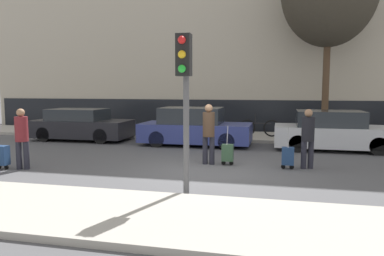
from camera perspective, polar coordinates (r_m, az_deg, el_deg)
name	(u,v)px	position (r m, az deg, el deg)	size (l,w,h in m)	color
ground_plane	(207,172)	(9.88, 2.35, -6.69)	(80.00, 80.00, 0.00)	#4C4C4F
sidewalk_near	(165,218)	(6.36, -4.18, -13.48)	(28.00, 2.50, 0.12)	#A39E93
sidewalk_far	(237,136)	(16.70, 6.86, -1.25)	(28.00, 3.00, 0.12)	#A39E93
building_facade	(246,0)	(20.77, 8.30, 18.78)	(28.00, 3.09, 13.56)	#B7AD99
parked_car_0	(81,125)	(16.44, -16.54, 0.41)	(4.10, 1.83, 1.32)	black
parked_car_1	(195,128)	(14.35, 0.40, 0.04)	(4.20, 1.81, 1.44)	navy
parked_car_2	(333,132)	(14.14, 20.66, -0.52)	(4.10, 1.81, 1.39)	#B7BABF
pedestrian_left	(22,135)	(11.02, -24.52, -1.00)	(0.34, 0.34, 1.65)	#23232D
trolley_left	(2,155)	(11.33, -26.95, -3.75)	(0.34, 0.29, 1.18)	navy
pedestrian_center	(209,130)	(10.70, 2.55, -0.35)	(0.35, 0.34, 1.73)	#23232D
trolley_center	(228,153)	(10.71, 5.44, -3.78)	(0.34, 0.29, 1.13)	#335138
pedestrian_right	(308,135)	(10.60, 17.24, -1.04)	(0.34, 0.34, 1.63)	#23232D
trolley_right	(288,156)	(10.48, 14.39, -4.17)	(0.34, 0.29, 1.13)	navy
traffic_light	(185,82)	(7.32, -1.12, 7.05)	(0.28, 0.47, 3.22)	#515154
parked_bicycle	(259,128)	(16.33, 10.23, 0.05)	(1.77, 0.06, 0.96)	black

